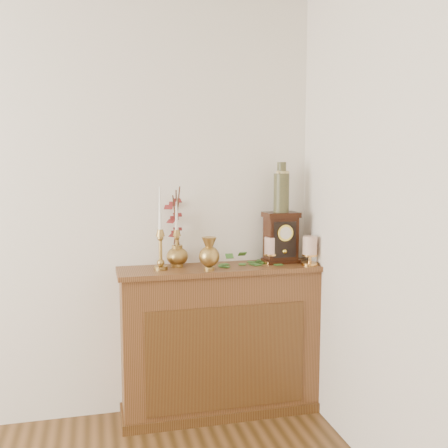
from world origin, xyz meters
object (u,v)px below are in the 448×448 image
object	(u,v)px
bud_vase	(209,254)
ginger_jar	(175,230)
mantel_clock	(281,238)
candlestick_left	(160,243)
ceramic_vase	(281,190)
candlestick_center	(177,242)

from	to	relation	value
bud_vase	ginger_jar	bearing A→B (deg)	131.00
ginger_jar	mantel_clock	xyz separation A→B (m)	(0.66, -0.06, -0.06)
ginger_jar	bud_vase	bearing A→B (deg)	-49.00
candlestick_left	ginger_jar	bearing A→B (deg)	45.62
bud_vase	ceramic_vase	xyz separation A→B (m)	(0.49, 0.13, 0.36)
mantel_clock	candlestick_center	bearing A→B (deg)	175.13
candlestick_center	ceramic_vase	bearing A→B (deg)	-1.69
candlestick_center	ceramic_vase	distance (m)	0.72
candlestick_left	bud_vase	bearing A→B (deg)	-18.34
candlestick_left	candlestick_center	distance (m)	0.12
candlestick_center	candlestick_left	bearing A→B (deg)	-149.50
mantel_clock	ceramic_vase	bearing A→B (deg)	90.00
candlestick_center	ginger_jar	size ratio (longest dim) A/B	0.94
candlestick_center	bud_vase	distance (m)	0.23
candlestick_left	mantel_clock	world-z (taller)	candlestick_left
candlestick_left	bud_vase	xyz separation A→B (m)	(0.27, -0.09, -0.06)
mantel_clock	bud_vase	bearing A→B (deg)	-167.96
bud_vase	ceramic_vase	world-z (taller)	ceramic_vase
candlestick_left	bud_vase	size ratio (longest dim) A/B	2.49
candlestick_left	ginger_jar	distance (m)	0.16
candlestick_left	candlestick_center	size ratio (longest dim) A/B	1.06
mantel_clock	ceramic_vase	size ratio (longest dim) A/B	1.02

